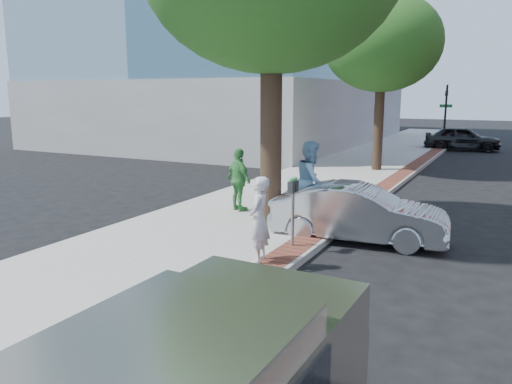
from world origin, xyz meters
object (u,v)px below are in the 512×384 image
Objects in this scene: parking_meter at (293,197)px; bg_car at (462,138)px; person_gray at (259,220)px; sedan_silver at (359,213)px; person_green at (239,180)px; person_officer at (311,180)px.

parking_meter is 22.28m from bg_car.
person_gray is 0.39× the size of bg_car.
person_green is at bearing 71.19° from sedan_silver.
parking_meter is 0.86× the size of person_green.
person_gray is 4.27m from person_green.
person_green is at bearing 161.32° from bg_car.
person_green is at bearing 138.30° from parking_meter.
bg_car is at bearing -73.41° from person_green.
bg_car is (0.24, 20.76, 0.07)m from sedan_silver.
parking_meter is 3.46m from person_green.
person_green reaches higher than parking_meter.
person_gray reaches higher than parking_meter.
bg_car reaches higher than sedan_silver.
person_green is 3.68m from sedan_silver.
person_officer is (-0.50, 2.34, -0.06)m from parking_meter.
person_gray is at bearing -97.70° from parking_meter.
person_gray is 2.95m from sedan_silver.
person_officer is at bearing 173.41° from person_gray.
bg_car is (1.73, 19.89, -0.43)m from person_officer.
person_gray is at bearing 168.73° from bg_car.
person_officer is (-0.34, 3.57, 0.17)m from person_gray.
person_officer is 0.47× the size of bg_car.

